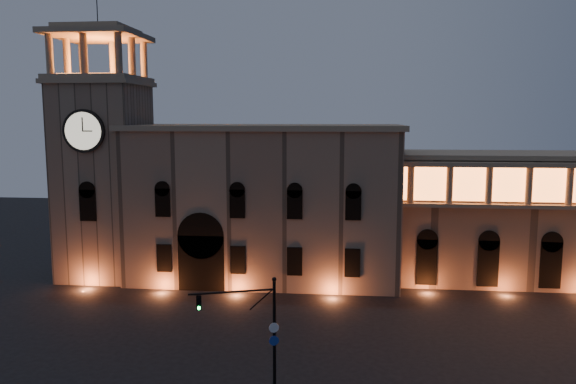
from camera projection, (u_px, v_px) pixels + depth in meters
name	position (u px, v px, depth m)	size (l,w,h in m)	color
ground	(251.00, 357.00, 43.52)	(160.00, 160.00, 0.00)	black
government_building	(264.00, 202.00, 64.18)	(30.80, 12.80, 17.60)	#7C6451
clock_tower	(104.00, 169.00, 64.55)	(9.80, 9.80, 32.40)	#7C6451
colonnade_wing	(567.00, 217.00, 62.99)	(40.60, 11.50, 14.50)	#775F4C
traffic_light	(260.00, 334.00, 37.02)	(5.69, 2.00, 8.10)	black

